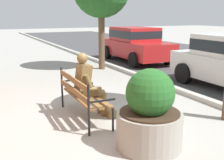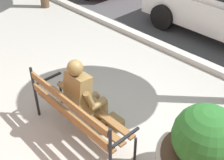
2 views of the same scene
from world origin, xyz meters
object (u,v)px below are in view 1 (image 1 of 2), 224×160
(park_bench, at_px, (81,93))
(concrete_planter, at_px, (150,115))
(bronze_statue_seated, at_px, (90,86))
(parked_car_red, at_px, (135,43))

(park_bench, relative_size, concrete_planter, 1.39)
(bronze_statue_seated, bearing_deg, park_bench, -86.31)
(park_bench, height_order, bronze_statue_seated, bronze_statue_seated)
(concrete_planter, xyz_separation_m, parked_car_red, (-7.53, 4.24, 0.29))
(concrete_planter, bearing_deg, park_bench, -162.26)
(concrete_planter, distance_m, parked_car_red, 8.65)
(concrete_planter, bearing_deg, parked_car_red, 150.61)
(bronze_statue_seated, bearing_deg, concrete_planter, 10.93)
(park_bench, relative_size, bronze_statue_seated, 1.32)
(bronze_statue_seated, bearing_deg, parked_car_red, 141.85)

